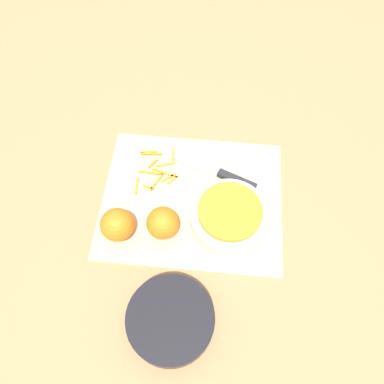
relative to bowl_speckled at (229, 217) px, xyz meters
name	(u,v)px	position (x,y,z in m)	size (l,w,h in m)	color
ground_plane	(192,199)	(0.09, -0.06, -0.04)	(4.00, 4.00, 0.00)	#9E754C
cutting_board	(192,198)	(0.09, -0.06, -0.04)	(0.46, 0.38, 0.01)	#CCB284
bowl_speckled	(229,217)	(0.00, 0.00, 0.00)	(0.19, 0.19, 0.07)	silver
bowl_dark	(171,320)	(0.11, 0.25, -0.02)	(0.19, 0.19, 0.05)	black
knife	(229,177)	(0.00, -0.13, -0.03)	(0.22, 0.11, 0.02)	#232328
orange_left	(163,223)	(0.15, 0.03, 0.00)	(0.08, 0.08, 0.08)	orange
orange_right	(117,225)	(0.26, 0.05, 0.01)	(0.08, 0.08, 0.08)	orange
peel_pile	(158,170)	(0.19, -0.14, -0.03)	(0.11, 0.15, 0.01)	orange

